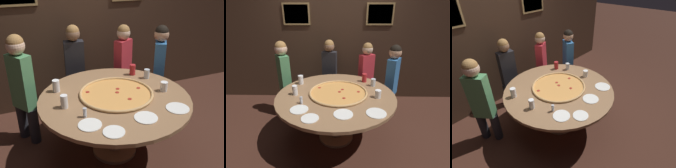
# 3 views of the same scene
# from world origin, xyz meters

# --- Properties ---
(ground_plane) EXTENTS (24.00, 24.00, 0.00)m
(ground_plane) POSITION_xyz_m (0.00, 0.00, 0.00)
(ground_plane) COLOR #422319
(back_wall) EXTENTS (6.40, 0.08, 2.60)m
(back_wall) POSITION_xyz_m (0.00, 1.42, 1.30)
(back_wall) COLOR #3D281C
(back_wall) RESTS_ON ground_plane
(dining_table) EXTENTS (1.65, 1.65, 0.74)m
(dining_table) POSITION_xyz_m (0.00, 0.00, 0.62)
(dining_table) COLOR #936B47
(dining_table) RESTS_ON ground_plane
(giant_pizza) EXTENTS (0.83, 0.83, 0.03)m
(giant_pizza) POSITION_xyz_m (0.03, 0.04, 0.75)
(giant_pizza) COLOR #E0994C
(giant_pizza) RESTS_ON dining_table
(drink_cup_front_edge) EXTENTS (0.07, 0.07, 0.12)m
(drink_cup_front_edge) POSITION_xyz_m (0.56, 0.30, 0.80)
(drink_cup_front_edge) COLOR silver
(drink_cup_front_edge) RESTS_ON dining_table
(drink_cup_near_right) EXTENTS (0.08, 0.08, 0.11)m
(drink_cup_near_right) POSITION_xyz_m (0.57, -0.09, 0.80)
(drink_cup_near_right) COLOR white
(drink_cup_near_right) RESTS_ON dining_table
(drink_cup_beside_pizza) EXTENTS (0.08, 0.08, 0.14)m
(drink_cup_beside_pizza) POSITION_xyz_m (0.45, 0.47, 0.81)
(drink_cup_beside_pizza) COLOR #B22328
(drink_cup_beside_pizza) RESTS_ON dining_table
(drink_cup_centre_back) EXTENTS (0.07, 0.07, 0.14)m
(drink_cup_centre_back) POSITION_xyz_m (-0.56, -0.03, 0.81)
(drink_cup_centre_back) COLOR white
(drink_cup_centre_back) RESTS_ON dining_table
(drink_cup_near_left) EXTENTS (0.08, 0.08, 0.14)m
(drink_cup_near_left) POSITION_xyz_m (-0.57, 0.36, 0.81)
(drink_cup_near_left) COLOR white
(drink_cup_near_left) RESTS_ON dining_table
(white_plate_far_back) EXTENTS (0.22, 0.22, 0.01)m
(white_plate_far_back) POSITION_xyz_m (0.10, -0.51, 0.74)
(white_plate_far_back) COLOR white
(white_plate_far_back) RESTS_ON dining_table
(white_plate_near_front) EXTENTS (0.23, 0.23, 0.01)m
(white_plate_near_front) POSITION_xyz_m (0.48, -0.48, 0.74)
(white_plate_near_front) COLOR white
(white_plate_near_front) RESTS_ON dining_table
(white_plate_left_side) EXTENTS (0.20, 0.20, 0.01)m
(white_plate_left_side) POSITION_xyz_m (-0.26, -0.60, 0.74)
(white_plate_left_side) COLOR white
(white_plate_left_side) RESTS_ON dining_table
(white_plate_right_side) EXTENTS (0.22, 0.22, 0.01)m
(white_plate_right_side) POSITION_xyz_m (-0.42, -0.42, 0.74)
(white_plate_right_side) COLOR white
(white_plate_right_side) RESTS_ON dining_table
(condiment_shaker) EXTENTS (0.04, 0.04, 0.10)m
(condiment_shaker) POSITION_xyz_m (-0.42, -0.28, 0.79)
(condiment_shaker) COLOR silver
(condiment_shaker) RESTS_ON dining_table
(diner_far_left) EXTENTS (0.30, 0.35, 1.37)m
(diner_far_left) POSITION_xyz_m (-0.92, 0.63, 0.78)
(diner_far_left) COLOR #232328
(diner_far_left) RESTS_ON ground_plane
(diner_side_right) EXTENTS (0.34, 0.20, 1.32)m
(diner_side_right) POSITION_xyz_m (-0.16, 1.10, 0.75)
(diner_side_right) COLOR #232328
(diner_side_right) RESTS_ON ground_plane
(diner_side_left) EXTENTS (0.34, 0.26, 1.29)m
(diner_side_left) POSITION_xyz_m (0.54, 0.97, 0.73)
(diner_side_left) COLOR #232328
(diner_side_left) RESTS_ON ground_plane
(diner_far_right) EXTENTS (0.28, 0.34, 1.32)m
(diner_far_right) POSITION_xyz_m (0.94, 0.59, 0.75)
(diner_far_right) COLOR #232328
(diner_far_right) RESTS_ON ground_plane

